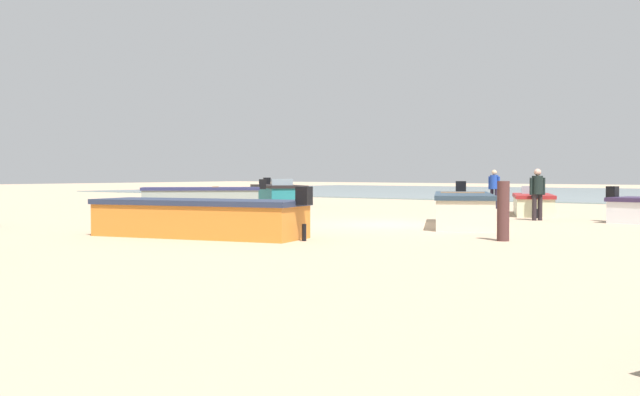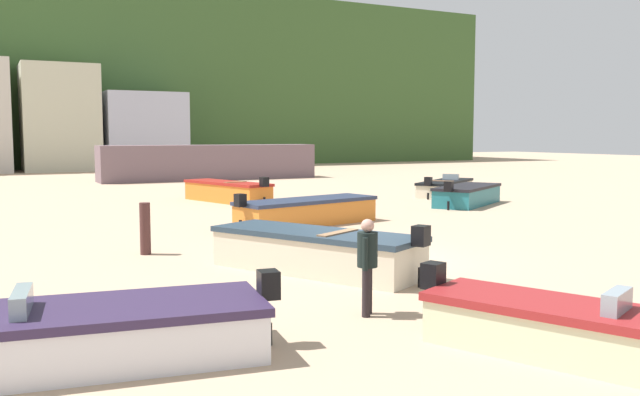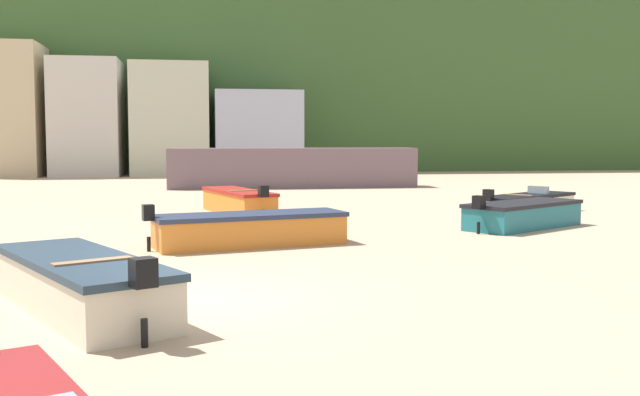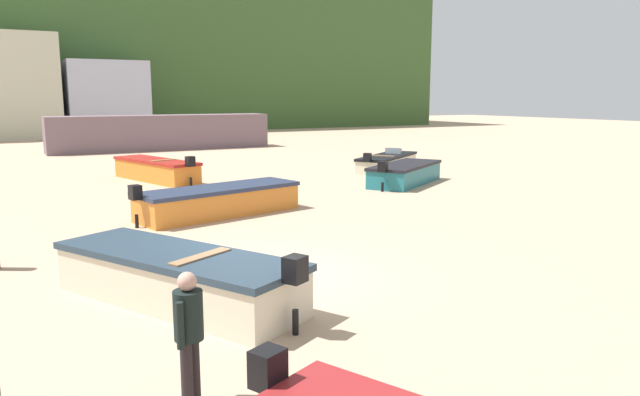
% 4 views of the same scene
% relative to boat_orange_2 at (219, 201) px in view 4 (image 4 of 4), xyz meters
% --- Properties ---
extents(ground_plane, '(160.00, 160.00, 0.00)m').
position_rel_boat_orange_2_xyz_m(ground_plane, '(-1.47, -6.41, -0.44)').
color(ground_plane, tan).
extents(headland_hill, '(90.00, 32.00, 17.28)m').
position_rel_boat_orange_2_xyz_m(headland_hill, '(-1.47, 59.59, 8.20)').
color(headland_hill, '#3A5B2C').
rests_on(headland_hill, ground).
extents(harbor_pier, '(14.64, 2.40, 2.35)m').
position_rel_boat_orange_2_xyz_m(harbor_pier, '(4.15, 23.59, 0.73)').
color(harbor_pier, slate).
rests_on(harbor_pier, ground).
extents(townhouse_centre_right, '(6.05, 5.76, 8.88)m').
position_rel_boat_orange_2_xyz_m(townhouse_centre_right, '(-3.59, 40.47, 4.00)').
color(townhouse_centre_right, beige).
rests_on(townhouse_centre_right, ground).
extents(townhouse_right, '(6.92, 5.70, 6.76)m').
position_rel_boat_orange_2_xyz_m(townhouse_right, '(3.37, 40.44, 2.94)').
color(townhouse_right, '#B1B6CD').
rests_on(townhouse_right, ground).
extents(boat_orange_2, '(5.45, 2.72, 1.19)m').
position_rel_boat_orange_2_xyz_m(boat_orange_2, '(0.00, 0.00, 0.00)').
color(boat_orange_2, orange).
rests_on(boat_orange_2, ground).
extents(boat_cream_3, '(4.98, 4.08, 1.06)m').
position_rel_boat_orange_2_xyz_m(boat_cream_3, '(11.07, 6.85, -0.06)').
color(boat_cream_3, beige).
rests_on(boat_cream_3, ground).
extents(boat_cream_5, '(3.62, 5.02, 1.23)m').
position_rel_boat_orange_2_xyz_m(boat_cream_5, '(-3.23, -7.13, 0.02)').
color(boat_cream_5, beige).
rests_on(boat_cream_5, ground).
extents(boat_teal_6, '(4.69, 3.80, 1.16)m').
position_rel_boat_orange_2_xyz_m(boat_teal_6, '(8.95, 2.57, -0.02)').
color(boat_teal_6, '#1F6B78').
rests_on(boat_teal_6, ground).
extents(boat_orange_7, '(2.72, 5.40, 1.24)m').
position_rel_boat_orange_2_xyz_m(boat_orange_7, '(0.13, 8.46, 0.03)').
color(boat_orange_7, orange).
rests_on(boat_orange_7, ground).
extents(beach_walker_foreground, '(0.48, 0.48, 1.62)m').
position_rel_boat_orange_2_xyz_m(beach_walker_foreground, '(-4.06, -10.67, 0.51)').
color(beach_walker_foreground, black).
rests_on(beach_walker_foreground, ground).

